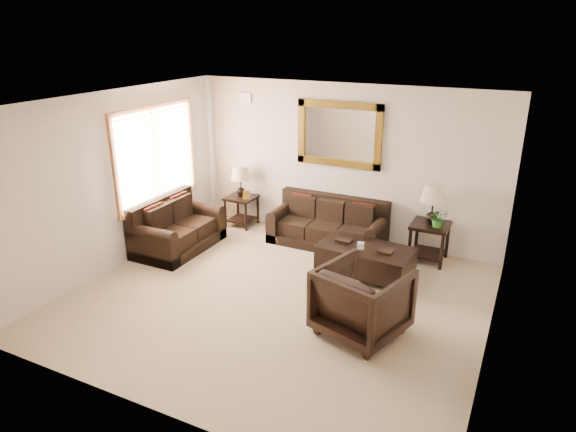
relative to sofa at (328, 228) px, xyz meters
The scene contains 11 objects.
room 2.36m from the sofa, 87.77° to the right, with size 5.51×5.01×2.71m.
window 3.15m from the sofa, 155.18° to the right, with size 0.07×1.96×1.66m.
mirror 1.60m from the sofa, 90.00° to the left, with size 1.50×0.06×1.10m.
air_vent 2.77m from the sofa, 168.51° to the left, with size 0.25×0.02×0.18m, color #999999.
sofa is the anchor object (origin of this frame).
loveseat 2.61m from the sofa, 149.50° to the right, with size 0.92×1.54×0.87m.
end_table_left 1.85m from the sofa, behind, with size 0.52×0.52×1.15m.
end_table_right 1.79m from the sofa, ahead, with size 0.58×0.58×1.28m.
coffee_table 1.32m from the sofa, 43.20° to the right, with size 1.45×0.86×0.59m.
armchair 2.79m from the sofa, 59.70° to the right, with size 0.95×0.89×0.98m, color black.
potted_plant 1.89m from the sofa, ahead, with size 0.28×0.31×0.24m, color #2A5A1E.
Camera 1 is at (2.92, -5.58, 3.59)m, focal length 32.00 mm.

